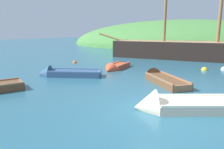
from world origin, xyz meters
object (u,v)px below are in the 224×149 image
rowboat_center (179,107)px  rowboat_outer_right (115,68)px  buoy_orange (75,63)px  rowboat_portside (161,80)px  sailing_ship (193,53)px  rowboat_outer_left (65,74)px  buoy_white (224,70)px  buoy_yellow (204,70)px

rowboat_center → rowboat_outer_right: bearing=-76.0°
rowboat_outer_right → buoy_orange: bearing=-105.6°
rowboat_center → rowboat_portside: (-1.97, 3.68, 0.01)m
sailing_ship → rowboat_outer_right: sailing_ship is taller
rowboat_outer_left → rowboat_portside: 5.62m
sailing_ship → rowboat_outer_left: (-4.71, -12.53, -0.48)m
rowboat_outer_right → rowboat_center: (6.01, -5.70, 0.01)m
rowboat_outer_left → buoy_white: 10.87m
rowboat_center → rowboat_outer_left: bearing=-47.8°
buoy_orange → sailing_ship: bearing=45.9°
rowboat_outer_left → buoy_orange: bearing=-81.7°
sailing_ship → buoy_yellow: (2.05, -5.98, -0.59)m
buoy_yellow → sailing_ship: bearing=108.9°
sailing_ship → buoy_white: size_ratio=40.07×
rowboat_center → rowboat_outer_left: 7.60m
sailing_ship → rowboat_portside: size_ratio=5.12×
rowboat_center → buoy_yellow: bearing=-118.7°
rowboat_outer_left → rowboat_center: bearing=137.5°
sailing_ship → rowboat_outer_left: sailing_ship is taller
sailing_ship → buoy_orange: sailing_ship is taller
sailing_ship → rowboat_portside: sailing_ship is taller
rowboat_center → buoy_white: 9.48m
sailing_ship → rowboat_outer_right: size_ratio=5.72×
sailing_ship → rowboat_outer_right: 9.48m
rowboat_portside → buoy_yellow: 5.08m
buoy_white → rowboat_outer_left: bearing=-136.7°
rowboat_outer_right → buoy_white: size_ratio=7.00×
rowboat_outer_right → sailing_ship: bearing=152.6°
sailing_ship → rowboat_center: sailing_ship is taller
buoy_orange → buoy_yellow: (9.92, 2.14, 0.00)m
rowboat_outer_right → buoy_yellow: (5.44, 2.86, -0.08)m
sailing_ship → rowboat_portside: (0.65, -10.86, -0.48)m
rowboat_outer_left → buoy_orange: 5.43m
rowboat_outer_left → buoy_orange: (-3.16, 4.42, -0.11)m
rowboat_outer_right → rowboat_outer_left: size_ratio=0.80×
sailing_ship → buoy_yellow: size_ratio=41.36×
buoy_orange → buoy_white: 11.47m
buoy_orange → buoy_yellow: buoy_yellow is taller
rowboat_portside → buoy_white: (2.54, 5.78, -0.10)m
buoy_yellow → rowboat_center: bearing=-86.2°
rowboat_center → buoy_orange: size_ratio=10.53×
sailing_ship → buoy_white: (3.19, -5.08, -0.59)m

